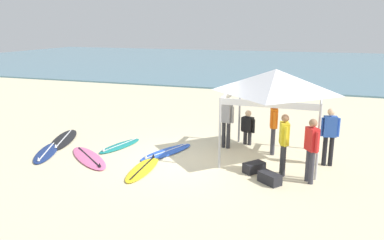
% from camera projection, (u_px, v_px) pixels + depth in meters
% --- Properties ---
extents(ground_plane, '(80.00, 80.00, 0.00)m').
position_uv_depth(ground_plane, '(184.00, 160.00, 11.63)').
color(ground_plane, beige).
extents(sea, '(80.00, 36.00, 0.10)m').
position_uv_depth(sea, '(285.00, 63.00, 40.03)').
color(sea, '#568499').
rests_on(sea, ground).
extents(canopy_tent, '(2.76, 2.76, 2.75)m').
position_uv_depth(canopy_tent, '(276.00, 81.00, 11.21)').
color(canopy_tent, '#B7B7BC').
rests_on(canopy_tent, ground).
extents(surfboard_black, '(1.62, 2.61, 0.19)m').
position_uv_depth(surfboard_black, '(64.00, 139.00, 13.60)').
color(surfboard_black, black).
rests_on(surfboard_black, ground).
extents(surfboard_pink, '(2.34, 2.07, 0.19)m').
position_uv_depth(surfboard_pink, '(89.00, 158.00, 11.72)').
color(surfboard_pink, pink).
rests_on(surfboard_pink, ground).
extents(surfboard_yellow, '(0.74, 2.17, 0.19)m').
position_uv_depth(surfboard_yellow, '(143.00, 168.00, 10.85)').
color(surfboard_yellow, yellow).
rests_on(surfboard_yellow, ground).
extents(surfboard_navy, '(1.41, 2.18, 0.19)m').
position_uv_depth(surfboard_navy, '(47.00, 152.00, 12.20)').
color(surfboard_navy, navy).
rests_on(surfboard_navy, ground).
extents(surfboard_blue, '(1.37, 2.28, 0.19)m').
position_uv_depth(surfboard_blue, '(167.00, 152.00, 12.24)').
color(surfboard_blue, blue).
rests_on(surfboard_blue, ground).
extents(surfboard_teal, '(0.92, 1.97, 0.19)m').
position_uv_depth(surfboard_teal, '(120.00, 146.00, 12.87)').
color(surfboard_teal, '#19847F').
rests_on(surfboard_teal, ground).
extents(person_orange, '(0.28, 0.54, 1.71)m').
position_uv_depth(person_orange, '(274.00, 124.00, 11.94)').
color(person_orange, '#383842').
rests_on(person_orange, ground).
extents(person_yellow, '(0.30, 0.54, 1.71)m').
position_uv_depth(person_yellow, '(284.00, 140.00, 10.25)').
color(person_yellow, '#2D2D33').
rests_on(person_yellow, ground).
extents(person_grey, '(0.53, 0.31, 1.71)m').
position_uv_depth(person_grey, '(226.00, 119.00, 12.56)').
color(person_grey, '#2D2D33').
rests_on(person_grey, ground).
extents(person_blue, '(0.54, 0.28, 1.71)m').
position_uv_depth(person_blue, '(329.00, 133.00, 10.95)').
color(person_blue, black).
rests_on(person_blue, ground).
extents(person_red, '(0.38, 0.48, 1.71)m').
position_uv_depth(person_red, '(311.00, 146.00, 9.75)').
color(person_red, '#383842').
rests_on(person_red, ground).
extents(person_black, '(0.51, 0.34, 1.20)m').
position_uv_depth(person_black, '(248.00, 126.00, 12.99)').
color(person_black, '#2D2D33').
rests_on(person_black, ground).
extents(gear_bag_near_tent, '(0.67, 0.62, 0.28)m').
position_uv_depth(gear_bag_near_tent, '(270.00, 178.00, 9.89)').
color(gear_bag_near_tent, '#232328').
rests_on(gear_bag_near_tent, ground).
extents(gear_bag_by_pole, '(0.63, 0.67, 0.28)m').
position_uv_depth(gear_bag_by_pole, '(254.00, 167.00, 10.64)').
color(gear_bag_by_pole, '#232328').
rests_on(gear_bag_by_pole, ground).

